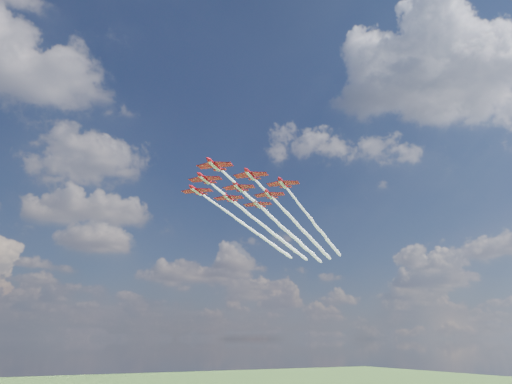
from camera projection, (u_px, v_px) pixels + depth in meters
jet_lead at (272, 217)px, 203.94m from camera, size 99.26×103.22×2.95m
jet_row2_port at (296, 222)px, 212.29m from camera, size 99.26×103.22×2.95m
jet_row2_starb at (262, 224)px, 216.23m from camera, size 99.26×103.22×2.95m
jet_row3_port at (317, 227)px, 220.64m from camera, size 99.26×103.22×2.95m
jet_row3_centre at (284, 229)px, 224.58m from camera, size 99.26×103.22×2.95m
jet_row3_starb at (253, 231)px, 228.52m from camera, size 99.26×103.22×2.95m
jet_row4_port at (305, 233)px, 232.92m from camera, size 99.26×103.22×2.95m
jet_row4_starb at (275, 234)px, 236.87m from camera, size 99.26×103.22×2.95m
jet_tail at (295, 238)px, 245.21m from camera, size 99.26×103.22×2.95m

